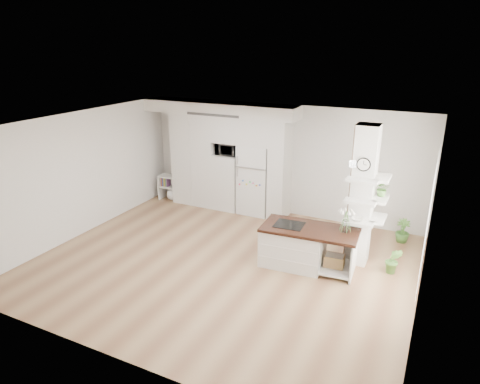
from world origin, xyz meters
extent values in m
cube|color=#A38158|center=(0.00, 0.00, 0.00)|extent=(7.00, 6.00, 0.01)
cube|color=white|center=(0.00, 0.00, 2.70)|extent=(7.00, 6.00, 0.04)
cube|color=silver|center=(0.00, 3.00, 1.35)|extent=(7.00, 0.04, 2.70)
cube|color=silver|center=(0.00, -3.00, 1.35)|extent=(7.00, 0.04, 2.70)
cube|color=silver|center=(-3.50, 0.00, 1.35)|extent=(0.04, 6.00, 2.70)
cube|color=silver|center=(3.50, 0.00, 1.35)|extent=(0.04, 6.00, 2.70)
cube|color=silver|center=(-2.20, 2.67, 1.20)|extent=(1.20, 0.65, 2.40)
cube|color=silver|center=(-1.27, 2.67, 0.71)|extent=(0.65, 0.65, 1.42)
cube|color=silver|center=(-1.27, 2.67, 2.08)|extent=(0.65, 0.65, 0.65)
cube|color=silver|center=(-0.53, 2.67, 2.08)|extent=(0.85, 0.65, 0.65)
cube|color=silver|center=(0.10, 2.67, 1.20)|extent=(0.40, 0.65, 2.40)
cube|color=silver|center=(-1.50, 2.65, 2.55)|extent=(4.00, 0.70, 0.30)
cube|color=#262626|center=(-1.50, 2.31, 2.44)|extent=(1.40, 0.04, 0.06)
cube|color=white|center=(-0.53, 2.68, 0.88)|extent=(0.78, 0.66, 1.75)
cube|color=#B2B2B7|center=(-0.53, 2.34, 1.24)|extent=(0.78, 0.01, 0.03)
cube|color=silver|center=(2.30, 1.20, 1.35)|extent=(0.40, 0.40, 2.70)
cube|color=tan|center=(2.09, 1.20, 1.35)|extent=(0.02, 0.40, 2.70)
cube|color=tan|center=(2.30, 1.41, 1.35)|extent=(0.40, 0.02, 2.70)
cylinder|color=black|center=(2.30, 0.99, 2.02)|extent=(0.25, 0.03, 0.25)
cylinder|color=white|center=(2.30, 0.98, 2.02)|extent=(0.21, 0.01, 0.21)
plane|color=white|center=(3.48, 0.30, 1.50)|extent=(0.00, 2.40, 2.40)
cylinder|color=white|center=(1.70, 0.15, 2.12)|extent=(0.12, 0.12, 0.10)
cube|color=silver|center=(1.21, 0.55, 0.37)|extent=(1.21, 0.83, 0.75)
cube|color=silver|center=(2.05, 0.61, 0.10)|extent=(0.67, 0.80, 0.04)
cube|color=silver|center=(2.35, 0.63, 0.37)|extent=(0.08, 0.76, 0.75)
cube|color=#34180F|center=(1.52, 0.57, 0.78)|extent=(1.84, 0.96, 0.05)
cube|color=black|center=(1.12, 0.54, 0.81)|extent=(0.56, 0.48, 0.01)
cube|color=#A98552|center=(2.01, 0.60, 0.23)|extent=(0.37, 0.29, 0.22)
cylinder|color=white|center=(2.13, 0.70, 0.91)|extent=(0.12, 0.12, 0.22)
cube|color=silver|center=(-3.26, 2.49, 0.34)|extent=(0.04, 0.33, 0.68)
cube|color=silver|center=(-2.72, 2.51, 0.34)|extent=(0.04, 0.33, 0.68)
cube|color=silver|center=(-2.99, 2.50, 0.66)|extent=(0.58, 0.35, 0.03)
cube|color=silver|center=(-2.99, 2.50, 0.37)|extent=(0.56, 0.35, 0.03)
sphere|color=white|center=(-2.91, 2.50, 0.16)|extent=(0.33, 0.33, 0.33)
imported|color=#4A8133|center=(3.00, 1.02, 0.26)|extent=(0.29, 0.24, 0.53)
imported|color=#4A8133|center=(3.00, 2.50, 0.26)|extent=(0.34, 0.34, 0.51)
imported|color=#2D2D2D|center=(-1.27, 2.62, 1.57)|extent=(0.54, 0.37, 0.30)
imported|color=#4A8133|center=(2.63, 1.30, 1.52)|extent=(0.27, 0.23, 0.30)
imported|color=white|center=(2.30, 0.90, 1.00)|extent=(0.22, 0.22, 0.05)
camera|label=1|loc=(3.53, -6.52, 4.06)|focal=32.00mm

